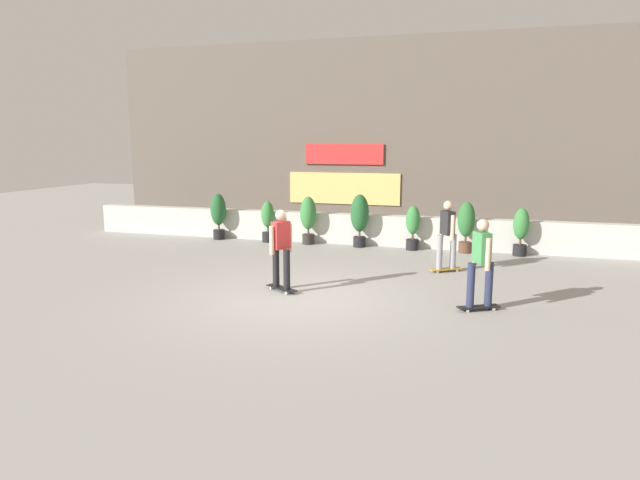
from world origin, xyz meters
The scene contains 13 objects.
ground_plane centered at (0.00, 0.00, 0.00)m, with size 48.00×48.00×0.00m, color #9E9B96.
planter_wall centered at (0.00, 6.00, 0.45)m, with size 18.00×0.40×0.90m, color beige.
building_backdrop centered at (0.00, 10.00, 3.25)m, with size 20.00×2.08×6.50m.
potted_plant_0 centered at (-4.54, 5.55, 0.83)m, with size 0.48×0.48×1.44m.
potted_plant_1 centered at (-2.88, 5.55, 0.68)m, with size 0.39×0.39×1.25m.
potted_plant_2 centered at (-1.58, 5.55, 0.83)m, with size 0.48×0.48×1.43m.
potted_plant_3 centered at (-0.01, 5.55, 0.90)m, with size 0.53×0.53×1.54m.
potted_plant_4 centered at (1.54, 5.55, 0.69)m, with size 0.40×0.40×1.26m.
potted_plant_5 centered at (3.00, 5.55, 0.81)m, with size 0.47×0.47×1.42m.
potted_plant_6 centered at (4.43, 5.55, 0.72)m, with size 0.41×0.41×1.30m.
skater_far_left centered at (-0.48, 0.33, 0.94)m, with size 0.79×0.59×1.70m.
skater_foreground centered at (2.65, 3.07, 0.94)m, with size 0.78×0.61×1.70m.
skater_by_wall_right centered at (3.46, 0.12, 0.94)m, with size 0.80×0.56×1.70m.
Camera 1 is at (3.48, -10.15, 3.08)m, focal length 31.30 mm.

